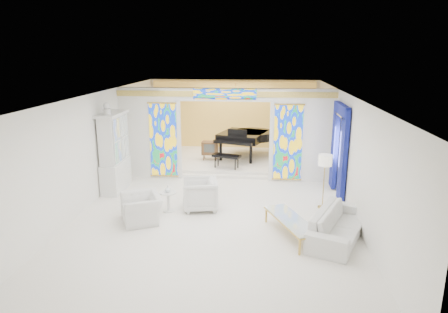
# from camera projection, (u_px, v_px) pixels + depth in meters

# --- Properties ---
(floor) EXTENTS (12.00, 12.00, 0.00)m
(floor) POSITION_uv_depth(u_px,v_px,m) (219.00, 200.00, 11.43)
(floor) COLOR white
(floor) RESTS_ON ground
(ceiling) EXTENTS (7.00, 12.00, 0.02)m
(ceiling) POSITION_uv_depth(u_px,v_px,m) (218.00, 95.00, 10.67)
(ceiling) COLOR white
(ceiling) RESTS_ON wall_back
(wall_back) EXTENTS (7.00, 0.02, 3.00)m
(wall_back) POSITION_uv_depth(u_px,v_px,m) (234.00, 116.00, 16.83)
(wall_back) COLOR white
(wall_back) RESTS_ON floor
(wall_front) EXTENTS (7.00, 0.02, 3.00)m
(wall_front) POSITION_uv_depth(u_px,v_px,m) (171.00, 255.00, 5.27)
(wall_front) COLOR white
(wall_front) RESTS_ON floor
(wall_left) EXTENTS (0.02, 12.00, 3.00)m
(wall_left) POSITION_uv_depth(u_px,v_px,m) (97.00, 146.00, 11.36)
(wall_left) COLOR white
(wall_left) RESTS_ON floor
(wall_right) EXTENTS (0.02, 12.00, 3.00)m
(wall_right) POSITION_uv_depth(u_px,v_px,m) (348.00, 152.00, 10.74)
(wall_right) COLOR white
(wall_right) RESTS_ON floor
(partition_wall) EXTENTS (7.00, 0.22, 3.00)m
(partition_wall) POSITION_uv_depth(u_px,v_px,m) (225.00, 130.00, 12.93)
(partition_wall) COLOR white
(partition_wall) RESTS_ON floor
(stained_glass_left) EXTENTS (0.90, 0.04, 2.40)m
(stained_glass_left) POSITION_uv_depth(u_px,v_px,m) (163.00, 140.00, 13.10)
(stained_glass_left) COLOR gold
(stained_glass_left) RESTS_ON partition_wall
(stained_glass_right) EXTENTS (0.90, 0.04, 2.40)m
(stained_glass_right) POSITION_uv_depth(u_px,v_px,m) (288.00, 143.00, 12.74)
(stained_glass_right) COLOR gold
(stained_glass_right) RESTS_ON partition_wall
(stained_glass_transom) EXTENTS (2.00, 0.04, 0.34)m
(stained_glass_transom) POSITION_uv_depth(u_px,v_px,m) (225.00, 94.00, 12.54)
(stained_glass_transom) COLOR gold
(stained_glass_transom) RESTS_ON partition_wall
(alcove_platform) EXTENTS (6.80, 3.80, 0.18)m
(alcove_platform) POSITION_uv_depth(u_px,v_px,m) (230.00, 160.00, 15.36)
(alcove_platform) COLOR white
(alcove_platform) RESTS_ON floor
(gold_curtain_back) EXTENTS (6.70, 0.10, 2.90)m
(gold_curtain_back) POSITION_uv_depth(u_px,v_px,m) (233.00, 116.00, 16.72)
(gold_curtain_back) COLOR #E6AE50
(gold_curtain_back) RESTS_ON wall_back
(chandelier) EXTENTS (0.48, 0.48, 0.30)m
(chandelier) POSITION_uv_depth(u_px,v_px,m) (235.00, 96.00, 14.62)
(chandelier) COLOR #BA9641
(chandelier) RESTS_ON ceiling
(blue_drapes) EXTENTS (0.14, 1.85, 2.65)m
(blue_drapes) POSITION_uv_depth(u_px,v_px,m) (339.00, 143.00, 11.40)
(blue_drapes) COLOR navy
(blue_drapes) RESTS_ON wall_right
(china_cabinet) EXTENTS (0.56, 1.46, 2.72)m
(china_cabinet) POSITION_uv_depth(u_px,v_px,m) (115.00, 153.00, 12.00)
(china_cabinet) COLOR silver
(china_cabinet) RESTS_ON floor
(armchair_left) EXTENTS (1.27, 1.34, 0.68)m
(armchair_left) POSITION_uv_depth(u_px,v_px,m) (142.00, 208.00, 9.92)
(armchair_left) COLOR white
(armchair_left) RESTS_ON floor
(armchair_right) EXTENTS (1.06, 1.04, 0.83)m
(armchair_right) POSITION_uv_depth(u_px,v_px,m) (200.00, 194.00, 10.67)
(armchair_right) COLOR silver
(armchair_right) RESTS_ON floor
(sofa) EXTENTS (1.76, 2.47, 0.67)m
(sofa) POSITION_uv_depth(u_px,v_px,m) (339.00, 224.00, 8.99)
(sofa) COLOR silver
(sofa) RESTS_ON floor
(side_table) EXTENTS (0.56, 0.56, 0.54)m
(side_table) POSITION_uv_depth(u_px,v_px,m) (168.00, 199.00, 10.52)
(side_table) COLOR silver
(side_table) RESTS_ON floor
(vase) EXTENTS (0.19, 0.19, 0.17)m
(vase) POSITION_uv_depth(u_px,v_px,m) (168.00, 189.00, 10.45)
(vase) COLOR silver
(vase) RESTS_ON side_table
(coffee_table) EXTENTS (1.25, 1.94, 0.42)m
(coffee_table) POSITION_uv_depth(u_px,v_px,m) (291.00, 220.00, 9.09)
(coffee_table) COLOR silver
(coffee_table) RESTS_ON floor
(floor_lamp) EXTENTS (0.42, 0.42, 1.48)m
(floor_lamp) POSITION_uv_depth(u_px,v_px,m) (325.00, 163.00, 10.54)
(floor_lamp) COLOR #BA9641
(floor_lamp) RESTS_ON floor
(grand_piano) EXTENTS (2.44, 3.11, 1.19)m
(grand_piano) POSITION_uv_depth(u_px,v_px,m) (247.00, 136.00, 15.22)
(grand_piano) COLOR black
(grand_piano) RESTS_ON alcove_platform
(tv_console) EXTENTS (0.60, 0.42, 0.69)m
(tv_console) POSITION_uv_depth(u_px,v_px,m) (210.00, 148.00, 14.91)
(tv_console) COLOR brown
(tv_console) RESTS_ON alcove_platform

